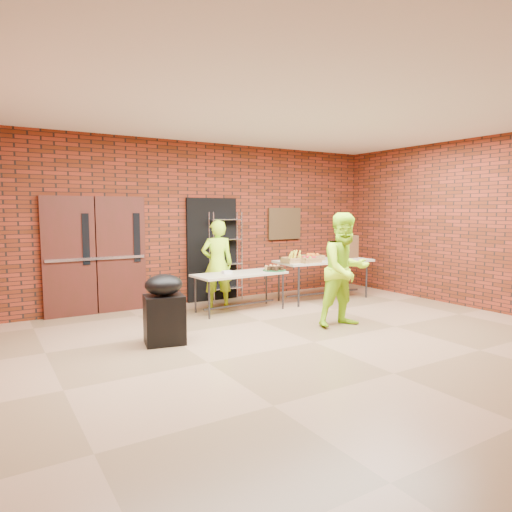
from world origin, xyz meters
The scene contains 19 objects.
room centered at (0.00, 0.00, 1.60)m, with size 8.08×7.08×3.28m.
double_doors centered at (-2.20, 3.44, 1.05)m, with size 1.78×0.12×2.10m.
dark_doorway centered at (0.10, 3.46, 1.05)m, with size 1.10×0.06×2.10m, color black.
bronze_plaque centered at (1.90, 3.45, 1.55)m, with size 0.85×0.04×0.70m, color #45311B.
wire_rack centered at (0.34, 3.32, 0.91)m, with size 0.66×0.22×1.81m, color silver, non-canonical shape.
table_left centered at (0.09, 2.29, 0.65)m, with size 1.76×0.82×0.71m.
table_right centered at (2.11, 2.33, 0.76)m, with size 2.07×0.97×0.83m.
basket_bananas centered at (1.30, 2.28, 0.88)m, with size 0.42×0.33×0.13m.
basket_oranges centered at (1.86, 2.41, 0.89)m, with size 0.43×0.34×0.13m.
basket_apples centered at (1.57, 2.14, 0.88)m, with size 0.41×0.32×0.13m.
muffin_tray centered at (0.80, 2.22, 0.76)m, with size 0.44×0.44×0.11m.
napkin_box centered at (-0.16, 2.32, 0.74)m, with size 0.17×0.11×0.06m, color silver.
coffee_dispenser centered at (2.84, 2.43, 1.07)m, with size 0.37×0.33×0.48m, color brown.
cup_stack_front centered at (2.39, 2.27, 0.94)m, with size 0.08×0.08×0.23m, color silver.
cup_stack_mid centered at (2.50, 2.13, 0.95)m, with size 0.08×0.08×0.24m, color silver.
cup_stack_back centered at (2.41, 2.34, 0.95)m, with size 0.08×0.08×0.24m, color silver.
covered_grill centered at (-1.82, 1.05, 0.49)m, with size 0.61×0.54×0.98m.
volunteer_woman centered at (-0.11, 2.80, 0.83)m, with size 0.61×0.40×1.67m, color #B6FC1C.
volunteer_man centered at (1.00, 0.47, 0.91)m, with size 0.88×0.69×1.82m, color #B6FC1C.
Camera 1 is at (-3.98, -4.93, 1.87)m, focal length 32.00 mm.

